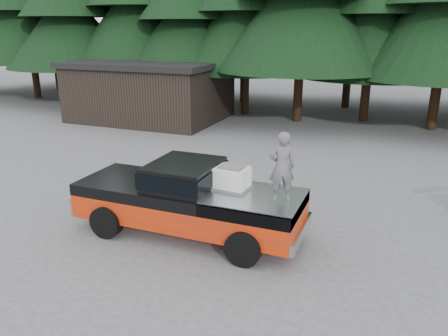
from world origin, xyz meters
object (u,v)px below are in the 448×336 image
at_px(air_compressor, 232,179).
at_px(man_on_bed, 282,167).
at_px(pickup_truck, 189,210).
at_px(utility_building, 151,90).

relative_size(air_compressor, man_on_bed, 0.48).
distance_m(pickup_truck, utility_building, 15.25).
bearing_deg(air_compressor, pickup_truck, -166.35).
bearing_deg(man_on_bed, utility_building, -73.45).
distance_m(air_compressor, man_on_bed, 1.45).
distance_m(man_on_bed, utility_building, 16.79).
bearing_deg(man_on_bed, pickup_truck, -26.84).
height_order(air_compressor, utility_building, utility_building).
bearing_deg(pickup_truck, air_compressor, 9.45).
distance_m(air_compressor, utility_building, 15.73).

